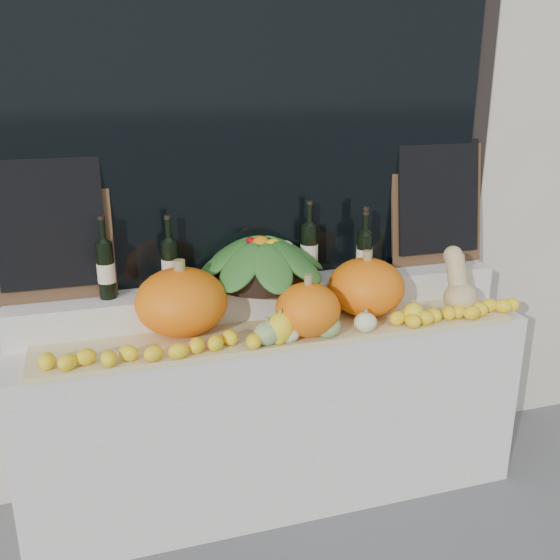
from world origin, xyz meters
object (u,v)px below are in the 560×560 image
at_px(pumpkin_left, 181,302).
at_px(butternut_squash, 458,286).
at_px(produce_bowl, 261,260).
at_px(wine_bottle_tall, 309,250).
at_px(pumpkin_right, 366,287).

xyz_separation_m(pumpkin_left, butternut_squash, (1.27, -0.11, -0.02)).
relative_size(produce_bowl, wine_bottle_tall, 1.78).
height_order(pumpkin_left, pumpkin_right, pumpkin_left).
xyz_separation_m(butternut_squash, wine_bottle_tall, (-0.63, 0.31, 0.14)).
height_order(pumpkin_left, wine_bottle_tall, wine_bottle_tall).
distance_m(pumpkin_left, produce_bowl, 0.44).
relative_size(pumpkin_right, produce_bowl, 0.54).
relative_size(butternut_squash, produce_bowl, 0.46).
relative_size(butternut_squash, wine_bottle_tall, 0.81).
xyz_separation_m(pumpkin_right, butternut_squash, (0.43, -0.08, -0.01)).
bearing_deg(produce_bowl, butternut_squash, -17.02).
bearing_deg(butternut_squash, pumpkin_right, 168.95).
height_order(pumpkin_right, butternut_squash, butternut_squash).
bearing_deg(wine_bottle_tall, pumpkin_left, -162.59).
relative_size(pumpkin_left, butternut_squash, 1.33).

